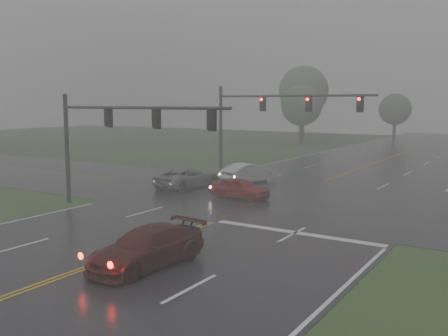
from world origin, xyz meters
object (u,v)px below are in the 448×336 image
Objects in this scene: sedan_red at (240,199)px; sedan_silver at (249,183)px; signal_gantry_near at (110,129)px; signal_gantry_far at (264,112)px; sedan_maroon at (147,267)px; car_grey at (188,188)px.

sedan_silver reaches higher than sedan_red.
signal_gantry_near is (-1.91, -12.62, 4.64)m from sedan_silver.
signal_gantry_far is at bearing 23.61° from sedan_red.
sedan_maroon is 13.91m from sedan_red.
sedan_red is at bearing 111.51° from sedan_maroon.
sedan_red is 12.34m from signal_gantry_far.
signal_gantry_far reaches higher than sedan_red.
signal_gantry_far is (0.74, 17.24, 0.68)m from signal_gantry_near.
sedan_silver reaches higher than car_grey.
car_grey reaches higher than sedan_red.
sedan_maroon is at bearing 128.30° from car_grey.
sedan_red is 0.85× the size of sedan_silver.
signal_gantry_near reaches higher than sedan_maroon.
sedan_silver is at bearing 81.38° from signal_gantry_near.
sedan_maroon is at bearing -38.15° from signal_gantry_near.
signal_gantry_near is at bearing -92.47° from signal_gantry_far.
sedan_silver is 0.33× the size of signal_gantry_far.
car_grey is at bearing -99.23° from signal_gantry_far.
sedan_red is at bearing 170.79° from car_grey.
signal_gantry_near is at bearing 149.57° from sedan_red.
signal_gantry_far reaches higher than sedan_silver.
sedan_red is at bearing -69.89° from signal_gantry_far.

